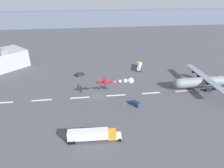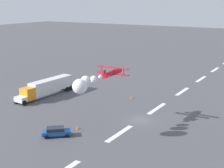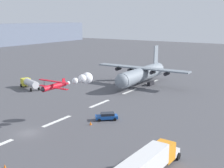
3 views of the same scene
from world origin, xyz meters
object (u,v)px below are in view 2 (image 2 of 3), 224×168
object	(u,v)px
traffic_cone_near	(131,97)
followme_car_yellow	(56,131)
traffic_cone_far	(77,127)
semi_truck_orange	(47,87)
stunt_biplane_red	(92,81)

from	to	relation	value
traffic_cone_near	followme_car_yellow	bearing A→B (deg)	-1.18
traffic_cone_far	semi_truck_orange	bearing A→B (deg)	-124.75
traffic_cone_near	traffic_cone_far	bearing A→B (deg)	1.55
followme_car_yellow	semi_truck_orange	bearing A→B (deg)	-134.46
stunt_biplane_red	followme_car_yellow	world-z (taller)	stunt_biplane_red
semi_truck_orange	traffic_cone_far	size ratio (longest dim) A/B	21.29
semi_truck_orange	stunt_biplane_red	bearing A→B (deg)	59.70
semi_truck_orange	followme_car_yellow	size ratio (longest dim) A/B	3.45
stunt_biplane_red	traffic_cone_far	size ratio (longest dim) A/B	19.41
semi_truck_orange	traffic_cone_near	size ratio (longest dim) A/B	21.29
semi_truck_orange	traffic_cone_far	world-z (taller)	semi_truck_orange
traffic_cone_near	semi_truck_orange	bearing A→B (deg)	-65.79
stunt_biplane_red	followme_car_yellow	bearing A→B (deg)	-40.69
followme_car_yellow	stunt_biplane_red	bearing A→B (deg)	139.31
stunt_biplane_red	traffic_cone_near	bearing A→B (deg)	-170.51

